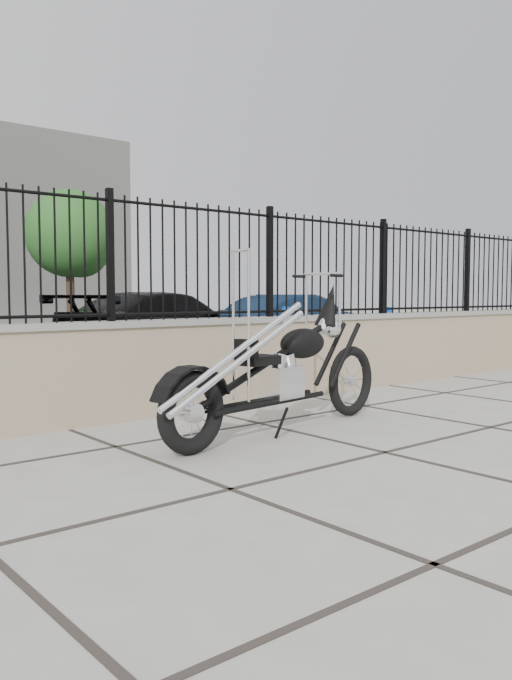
% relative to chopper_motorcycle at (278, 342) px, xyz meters
% --- Properties ---
extents(ground_plane, '(90.00, 90.00, 0.00)m').
position_rel_chopper_motorcycle_xyz_m(ground_plane, '(0.17, -1.05, -0.80)').
color(ground_plane, '#99968E').
rests_on(ground_plane, ground).
extents(retaining_wall, '(14.00, 0.36, 0.96)m').
position_rel_chopper_motorcycle_xyz_m(retaining_wall, '(0.17, 1.45, -0.32)').
color(retaining_wall, gray).
rests_on(retaining_wall, ground_plane).
extents(iron_fence, '(14.00, 0.08, 1.20)m').
position_rel_chopper_motorcycle_xyz_m(iron_fence, '(0.17, 1.45, 0.76)').
color(iron_fence, black).
rests_on(iron_fence, retaining_wall).
extents(chopper_motorcycle, '(2.72, 0.85, 1.61)m').
position_rel_chopper_motorcycle_xyz_m(chopper_motorcycle, '(0.00, 0.00, 0.00)').
color(chopper_motorcycle, black).
rests_on(chopper_motorcycle, ground_plane).
extents(car_black, '(4.66, 3.00, 1.26)m').
position_rel_chopper_motorcycle_xyz_m(car_black, '(2.54, 5.91, -0.18)').
color(car_black, black).
rests_on(car_black, parking_lot).
extents(car_blue, '(3.76, 1.58, 1.21)m').
position_rel_chopper_motorcycle_xyz_m(car_blue, '(5.64, 5.76, -0.20)').
color(car_blue, '#0F2037').
rests_on(car_blue, parking_lot).
extents(bollard_b, '(0.16, 0.16, 1.02)m').
position_rel_chopper_motorcycle_xyz_m(bollard_b, '(3.29, 3.51, -0.30)').
color(bollard_b, '#0B5DAA').
rests_on(bollard_b, ground_plane).
extents(bollard_c, '(0.16, 0.16, 0.99)m').
position_rel_chopper_motorcycle_xyz_m(bollard_c, '(5.40, 3.11, -0.31)').
color(bollard_c, '#0D3CC4').
rests_on(bollard_c, ground_plane).
extents(tree_right, '(2.73, 2.73, 4.60)m').
position_rel_chopper_motorcycle_xyz_m(tree_right, '(5.05, 15.41, 2.42)').
color(tree_right, '#382619').
rests_on(tree_right, ground_plane).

